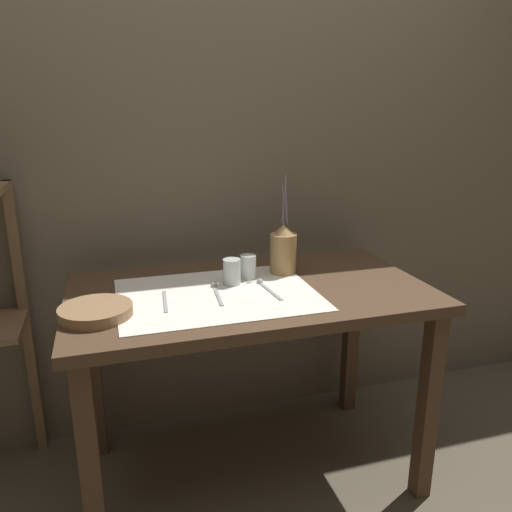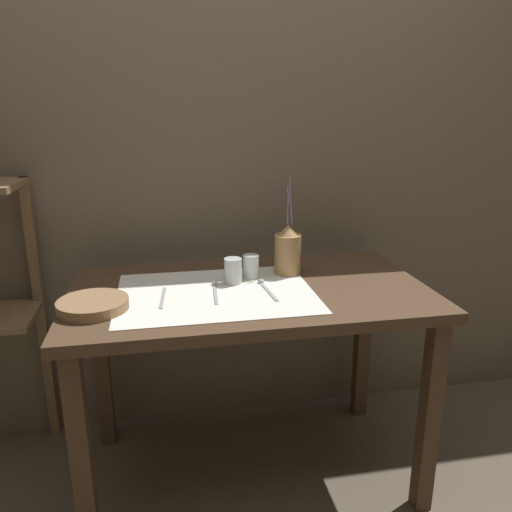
# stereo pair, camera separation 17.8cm
# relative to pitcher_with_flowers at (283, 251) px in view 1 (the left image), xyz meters

# --- Properties ---
(ground_plane) EXTENTS (12.00, 12.00, 0.00)m
(ground_plane) POSITION_rel_pitcher_with_flowers_xyz_m (-0.17, -0.13, -0.89)
(ground_plane) COLOR brown
(stone_wall_back) EXTENTS (7.00, 0.06, 2.40)m
(stone_wall_back) POSITION_rel_pitcher_with_flowers_xyz_m (-0.17, 0.34, 0.31)
(stone_wall_back) COLOR #6B5E4C
(stone_wall_back) RESTS_ON ground_plane
(wooden_table) EXTENTS (1.29, 0.73, 0.79)m
(wooden_table) POSITION_rel_pitcher_with_flowers_xyz_m (-0.17, -0.13, -0.20)
(wooden_table) COLOR #4C3523
(wooden_table) RESTS_ON ground_plane
(linen_cloth) EXTENTS (0.69, 0.52, 0.00)m
(linen_cloth) POSITION_rel_pitcher_with_flowers_xyz_m (-0.30, -0.16, -0.09)
(linen_cloth) COLOR white
(linen_cloth) RESTS_ON wooden_table
(pitcher_with_flowers) EXTENTS (0.10, 0.10, 0.39)m
(pitcher_with_flowers) POSITION_rel_pitcher_with_flowers_xyz_m (0.00, 0.00, 0.00)
(pitcher_with_flowers) COLOR #A87F4C
(pitcher_with_flowers) RESTS_ON wooden_table
(wooden_bowl) EXTENTS (0.23, 0.23, 0.04)m
(wooden_bowl) POSITION_rel_pitcher_with_flowers_xyz_m (-0.71, -0.24, -0.07)
(wooden_bowl) COLOR #8E6B47
(wooden_bowl) RESTS_ON wooden_table
(glass_tumbler_near) EXTENTS (0.07, 0.07, 0.09)m
(glass_tumbler_near) POSITION_rel_pitcher_with_flowers_xyz_m (-0.23, -0.07, -0.04)
(glass_tumbler_near) COLOR silver
(glass_tumbler_near) RESTS_ON wooden_table
(glass_tumbler_far) EXTENTS (0.06, 0.06, 0.09)m
(glass_tumbler_far) POSITION_rel_pitcher_with_flowers_xyz_m (-0.15, -0.03, -0.04)
(glass_tumbler_far) COLOR silver
(glass_tumbler_far) RESTS_ON wooden_table
(knife_center) EXTENTS (0.03, 0.19, 0.00)m
(knife_center) POSITION_rel_pitcher_with_flowers_xyz_m (-0.49, -0.18, -0.09)
(knife_center) COLOR #A8A8AD
(knife_center) RESTS_ON wooden_table
(spoon_outer) EXTENTS (0.03, 0.21, 0.02)m
(spoon_outer) POSITION_rel_pitcher_with_flowers_xyz_m (-0.30, -0.12, -0.09)
(spoon_outer) COLOR #A8A8AD
(spoon_outer) RESTS_ON wooden_table
(spoon_inner) EXTENTS (0.04, 0.21, 0.02)m
(spoon_inner) POSITION_rel_pitcher_with_flowers_xyz_m (-0.12, -0.13, -0.09)
(spoon_inner) COLOR #A8A8AD
(spoon_inner) RESTS_ON wooden_table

